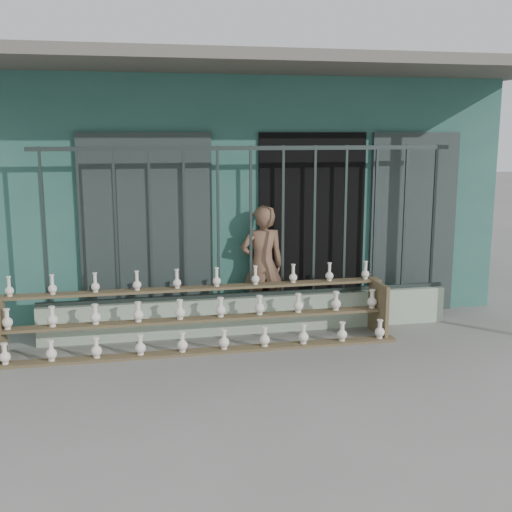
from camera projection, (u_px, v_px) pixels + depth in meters
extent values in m
plane|color=slate|center=(276.00, 369.00, 6.60)|extent=(60.00, 60.00, 0.00)
cube|color=#2A5A50|center=(214.00, 182.00, 10.43)|extent=(7.00, 5.00, 3.20)
cube|color=black|center=(311.00, 226.00, 8.31)|extent=(1.40, 0.12, 2.40)
cube|color=#202B29|center=(147.00, 232.00, 7.84)|extent=(1.60, 0.08, 2.40)
cube|color=#202B29|center=(413.00, 224.00, 8.55)|extent=(1.20, 0.08, 2.40)
cube|color=#59544C|center=(252.00, 64.00, 7.16)|extent=(7.40, 2.00, 0.12)
cube|color=#9CB299|center=(251.00, 314.00, 7.81)|extent=(5.00, 0.20, 0.45)
cube|color=#283330|center=(44.00, 228.00, 7.12)|extent=(0.03, 0.03, 1.80)
cube|color=#283330|center=(80.00, 227.00, 7.20)|extent=(0.03, 0.03, 1.80)
cube|color=#283330|center=(116.00, 226.00, 7.28)|extent=(0.03, 0.03, 1.80)
cube|color=#283330|center=(151.00, 225.00, 7.36)|extent=(0.03, 0.03, 1.80)
cube|color=#283330|center=(185.00, 224.00, 7.44)|extent=(0.03, 0.03, 1.80)
cube|color=#283330|center=(218.00, 223.00, 7.52)|extent=(0.03, 0.03, 1.80)
cube|color=#283330|center=(251.00, 222.00, 7.60)|extent=(0.03, 0.03, 1.80)
cube|color=#283330|center=(283.00, 221.00, 7.67)|extent=(0.03, 0.03, 1.80)
cube|color=#283330|center=(314.00, 221.00, 7.75)|extent=(0.03, 0.03, 1.80)
cube|color=#283330|center=(345.00, 220.00, 7.83)|extent=(0.03, 0.03, 1.80)
cube|color=#283330|center=(375.00, 219.00, 7.91)|extent=(0.03, 0.03, 1.80)
cube|color=#283330|center=(405.00, 218.00, 7.99)|extent=(0.03, 0.03, 1.80)
cube|color=#283330|center=(434.00, 217.00, 8.07)|extent=(0.03, 0.03, 1.80)
cube|color=#283330|center=(251.00, 148.00, 7.43)|extent=(5.00, 0.04, 0.05)
cube|color=#283330|center=(251.00, 294.00, 7.76)|extent=(5.00, 0.04, 0.05)
cube|color=brown|center=(204.00, 352.00, 7.09)|extent=(4.50, 0.18, 0.03)
cube|color=brown|center=(200.00, 319.00, 7.27)|extent=(4.50, 0.18, 0.03)
cube|color=brown|center=(197.00, 288.00, 7.46)|extent=(4.50, 0.18, 0.03)
cube|color=brown|center=(0.00, 330.00, 6.84)|extent=(0.04, 0.55, 0.64)
cube|color=brown|center=(378.00, 308.00, 7.71)|extent=(0.04, 0.55, 0.64)
imported|color=brown|center=(262.00, 266.00, 8.02)|extent=(0.57, 0.39, 1.52)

